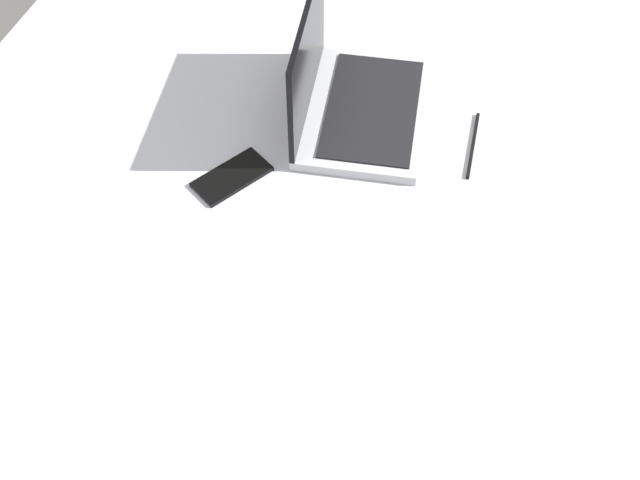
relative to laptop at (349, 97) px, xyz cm
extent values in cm
cube|color=#B7BCC6|center=(-25.04, 5.19, -13.41)|extent=(180.00, 140.00, 18.00)
cube|color=#B7BABC|center=(0.46, -3.01, -3.41)|extent=(36.08, 27.70, 2.00)
cube|color=black|center=(0.68, -4.49, -2.21)|extent=(31.22, 21.16, 0.40)
cube|color=black|center=(-1.20, 7.87, 8.09)|extent=(32.78, 5.95, 21.00)
cube|color=black|center=(-22.47, 15.17, -4.01)|extent=(15.48, 13.15, 0.80)
cube|color=black|center=(-1.17, -24.61, -4.11)|extent=(16.99, 2.07, 0.60)
camera|label=1|loc=(-114.77, -31.49, 108.71)|focal=47.30mm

